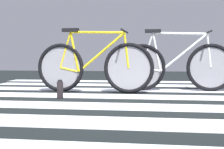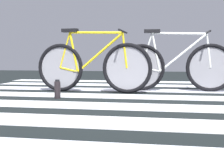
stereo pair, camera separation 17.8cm
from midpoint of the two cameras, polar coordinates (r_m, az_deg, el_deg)
The scene contains 5 objects.
ground at distance 3.69m, azimuth 3.10°, elevation -4.73°, with size 18.00×14.00×0.02m.
crosswalk_markings at distance 3.41m, azimuth 2.93°, elevation -5.20°, with size 5.38×5.76×0.00m.
bicycle_1_of_2 at distance 4.19m, azimuth -2.71°, elevation 1.68°, with size 1.73×0.52×0.93m.
bicycle_2_of_2 at distance 4.45m, azimuth 13.49°, elevation 1.69°, with size 1.74×0.52×0.93m.
water_bottle at distance 3.63m, azimuth -9.40°, elevation -2.95°, with size 0.08×0.08×0.24m.
Camera 2 is at (0.49, -3.63, 0.53)m, focal length 46.29 mm.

